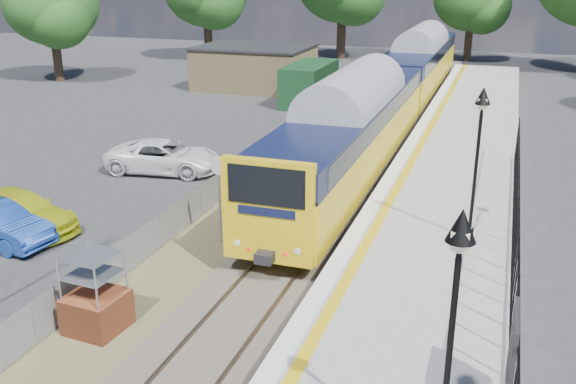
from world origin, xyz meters
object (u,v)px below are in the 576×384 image
at_px(brick_plinth, 95,294).
at_px(car_white, 164,157).
at_px(train, 395,86).
at_px(car_yellow, 19,212).
at_px(victorian_lamp_south, 456,286).
at_px(victorian_lamp_north, 480,129).
at_px(speed_sign, 219,184).

bearing_deg(brick_plinth, car_white, 111.97).
relative_size(train, brick_plinth, 19.18).
height_order(train, car_yellow, train).
distance_m(victorian_lamp_south, brick_plinth, 9.80).
relative_size(victorian_lamp_north, train, 0.11).
relative_size(train, car_yellow, 8.84).
height_order(train, brick_plinth, train).
distance_m(speed_sign, car_yellow, 7.29).
height_order(victorian_lamp_north, brick_plinth, victorian_lamp_north).
height_order(car_yellow, car_white, car_white).
relative_size(speed_sign, car_yellow, 0.66).
bearing_deg(victorian_lamp_north, train, 107.13).
relative_size(train, speed_sign, 13.49).
bearing_deg(train, speed_sign, -97.81).
bearing_deg(speed_sign, victorian_lamp_south, -30.28).
bearing_deg(train, car_white, -124.52).
xyz_separation_m(victorian_lamp_south, train, (-5.50, 27.20, -1.96)).
distance_m(speed_sign, car_white, 8.63).
distance_m(victorian_lamp_south, train, 27.82).
height_order(train, car_white, train).
bearing_deg(speed_sign, victorian_lamp_north, 25.48).
bearing_deg(victorian_lamp_south, train, 101.43).
xyz_separation_m(speed_sign, car_yellow, (-7.06, -1.16, -1.41)).
height_order(victorian_lamp_south, victorian_lamp_north, same).
bearing_deg(speed_sign, brick_plinth, -78.73).
xyz_separation_m(victorian_lamp_south, speed_sign, (-8.00, 8.98, -2.21)).
bearing_deg(victorian_lamp_north, speed_sign, -172.53).
bearing_deg(car_yellow, speed_sign, -69.88).
bearing_deg(victorian_lamp_south, car_white, 131.59).
distance_m(brick_plinth, car_white, 13.22).
xyz_separation_m(speed_sign, car_white, (-5.64, 6.39, -1.38)).
height_order(brick_plinth, car_yellow, brick_plinth).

